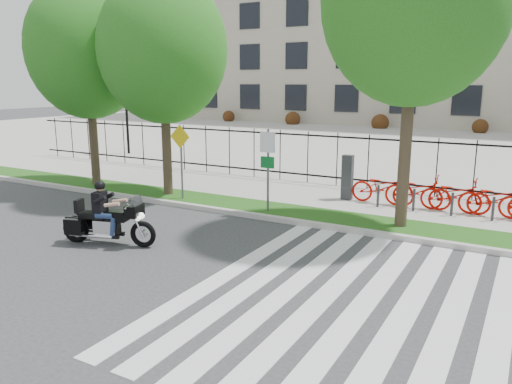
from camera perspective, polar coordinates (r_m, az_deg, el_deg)
The scene contains 15 objects.
ground at distance 12.14m, azimuth -11.96°, elevation -7.16°, with size 120.00×120.00×0.00m, color #313234.
curb at distance 15.28m, azimuth -1.83°, elevation -2.48°, with size 60.00×0.20×0.15m, color #B0AEA6.
grass_verge at distance 15.99m, azimuth -0.25°, elevation -1.79°, with size 60.00×1.50×0.15m, color #1B5014.
sidewalk at distance 18.14m, azimuth 3.65°, elevation -0.07°, with size 60.00×3.50×0.15m, color #AEABA3.
plaza at distance 34.61m, azimuth 16.45°, elevation 5.46°, with size 80.00×34.00×0.10m, color #AEABA3.
crosswalk_stripes at distance 9.84m, azimuth 10.22°, elevation -11.87°, with size 5.70×8.00×0.01m, color silver, non-canonical shape.
iron_fence at distance 19.51m, azimuth 5.93°, elevation 4.00°, with size 30.00×0.06×2.00m, color black, non-canonical shape.
office_building at distance 54.30m, azimuth 22.20°, elevation 17.98°, with size 60.00×21.90×20.15m.
lamp_post_left at distance 28.42m, azimuth -14.67°, elevation 10.51°, with size 1.06×0.70×4.25m.
street_tree_0 at distance 19.93m, azimuth -18.72°, elevation 15.14°, with size 4.39×4.39×7.54m.
street_tree_1 at distance 17.50m, azimuth -10.60°, elevation 15.74°, with size 4.31×4.31×7.41m.
bike_share_station at distance 16.09m, azimuth 25.47°, elevation -0.70°, with size 8.99×0.89×1.50m.
sign_pole_regulatory at distance 15.01m, azimuth 1.35°, elevation 3.75°, with size 0.50×0.09×2.50m.
sign_pole_warning at distance 16.78m, azimuth -8.58°, elevation 4.56°, with size 0.78×0.09×2.49m.
motorcycle_rider at distance 13.05m, azimuth -16.64°, elevation -3.00°, with size 2.50×1.15×1.98m.
Camera 1 is at (7.65, -8.52, 4.05)m, focal length 35.00 mm.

